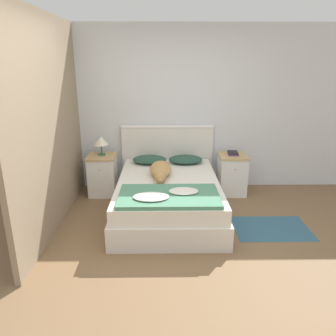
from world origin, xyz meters
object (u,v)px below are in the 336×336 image
(dog, at_px, (161,170))
(pillow_right, at_px, (186,159))
(nightstand_right, at_px, (232,174))
(bed, at_px, (168,197))
(nightstand_left, at_px, (103,175))
(pillow_left, at_px, (149,159))
(table_lamp, at_px, (101,141))
(book_stack, at_px, (233,153))

(dog, bearing_deg, pillow_right, 56.58)
(nightstand_right, distance_m, dog, 1.27)
(nightstand_right, bearing_deg, bed, -144.40)
(bed, distance_m, nightstand_left, 1.25)
(bed, height_order, pillow_left, pillow_left)
(pillow_right, bearing_deg, bed, -110.27)
(pillow_left, distance_m, table_lamp, 0.79)
(bed, distance_m, table_lamp, 1.40)
(bed, xyz_separation_m, table_lamp, (-1.01, 0.75, 0.60))
(bed, height_order, nightstand_right, nightstand_right)
(pillow_right, distance_m, book_stack, 0.74)
(pillow_left, height_order, table_lamp, table_lamp)
(nightstand_right, bearing_deg, nightstand_left, 180.00)
(book_stack, bearing_deg, nightstand_right, -90.28)
(pillow_right, height_order, dog, dog)
(bed, relative_size, pillow_right, 3.85)
(pillow_left, distance_m, dog, 0.61)
(nightstand_left, relative_size, nightstand_right, 1.00)
(dog, distance_m, table_lamp, 1.11)
(pillow_left, bearing_deg, nightstand_right, -1.64)
(nightstand_right, distance_m, book_stack, 0.33)
(bed, distance_m, book_stack, 1.32)
(book_stack, bearing_deg, nightstand_left, -179.47)
(bed, xyz_separation_m, pillow_right, (0.28, 0.76, 0.31))
(pillow_right, xyz_separation_m, book_stack, (0.73, -0.02, 0.10))
(dog, relative_size, table_lamp, 2.86)
(nightstand_left, height_order, table_lamp, table_lamp)
(nightstand_right, height_order, pillow_left, nightstand_right)
(bed, height_order, book_stack, book_stack)
(nightstand_right, xyz_separation_m, dog, (-1.11, -0.54, 0.26))
(dog, bearing_deg, bed, -60.39)
(nightstand_left, bearing_deg, pillow_right, 1.64)
(pillow_left, bearing_deg, book_stack, -0.81)
(nightstand_left, distance_m, dog, 1.09)
(pillow_left, height_order, dog, dog)
(pillow_left, relative_size, pillow_right, 1.00)
(dog, relative_size, book_stack, 3.83)
(nightstand_right, relative_size, table_lamp, 2.18)
(bed, height_order, table_lamp, table_lamp)
(nightstand_right, bearing_deg, table_lamp, 179.27)
(pillow_right, xyz_separation_m, dog, (-0.38, -0.58, 0.02))
(table_lamp, bearing_deg, nightstand_left, -90.00)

